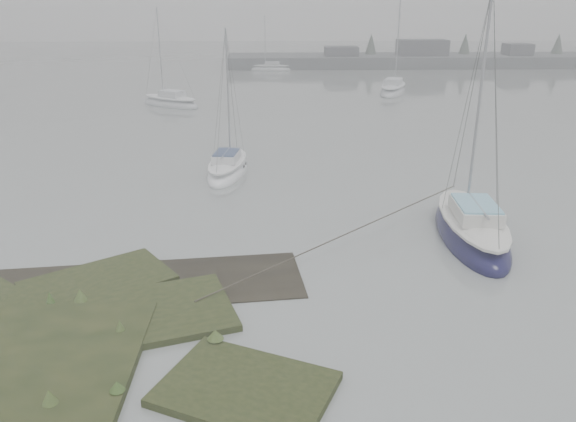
{
  "coord_description": "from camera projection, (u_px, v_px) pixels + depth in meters",
  "views": [
    {
      "loc": [
        1.07,
        -10.29,
        7.78
      ],
      "look_at": [
        1.6,
        5.62,
        1.8
      ],
      "focal_mm": 35.0,
      "sensor_mm": 36.0,
      "label": 1
    }
  ],
  "objects": [
    {
      "name": "sailboat_main",
      "position": [
        471.0,
        230.0,
        19.54
      ],
      "size": [
        2.61,
        6.52,
        8.98
      ],
      "rotation": [
        0.0,
        0.0,
        -0.08
      ],
      "color": "black",
      "rests_on": "ground"
    },
    {
      "name": "sailboat_far_b",
      "position": [
        393.0,
        90.0,
        50.05
      ],
      "size": [
        4.13,
        6.44,
        8.65
      ],
      "rotation": [
        0.0,
        0.0,
        -0.38
      ],
      "color": "silver",
      "rests_on": "ground"
    },
    {
      "name": "sailboat_white",
      "position": [
        228.0,
        169.0,
        26.9
      ],
      "size": [
        2.34,
        5.26,
        7.17
      ],
      "rotation": [
        0.0,
        0.0,
        -0.14
      ],
      "color": "white",
      "rests_on": "ground"
    },
    {
      "name": "sailboat_far_a",
      "position": [
        171.0,
        103.0,
        44.1
      ],
      "size": [
        5.62,
        4.8,
        7.92
      ],
      "rotation": [
        0.0,
        0.0,
        0.94
      ],
      "color": "#A9ADB3",
      "rests_on": "ground"
    },
    {
      "name": "sailboat_far_c",
      "position": [
        271.0,
        69.0,
        66.47
      ],
      "size": [
        4.95,
        2.21,
        6.75
      ],
      "rotation": [
        0.0,
        0.0,
        1.43
      ],
      "color": "silver",
      "rests_on": "ground"
    },
    {
      "name": "far_shoreline",
      "position": [
        473.0,
        59.0,
        70.77
      ],
      "size": [
        60.0,
        8.0,
        4.15
      ],
      "color": "#4C4F51",
      "rests_on": "ground"
    },
    {
      "name": "ground",
      "position": [
        255.0,
        116.0,
        40.4
      ],
      "size": [
        160.0,
        160.0,
        0.0
      ],
      "primitive_type": "plane",
      "color": "slate",
      "rests_on": "ground"
    }
  ]
}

